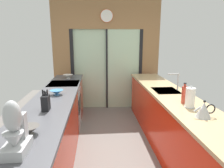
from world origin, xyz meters
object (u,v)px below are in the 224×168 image
object	(u,v)px
mixing_bowl_mid	(57,92)
mixing_bowl_far	(68,76)
paper_towel_roll	(190,98)
mixing_bowl_near	(29,130)
kettle	(204,110)
oven_range	(65,106)
knife_block	(46,103)
soap_bottle_far	(184,94)
stand_mixer	(15,133)

from	to	relation	value
mixing_bowl_mid	mixing_bowl_far	world-z (taller)	mixing_bowl_far
paper_towel_roll	mixing_bowl_near	bearing A→B (deg)	-161.88
kettle	mixing_bowl_far	bearing A→B (deg)	126.81
oven_range	paper_towel_roll	xyz separation A→B (m)	(1.80, -1.55, 0.59)
oven_range	mixing_bowl_mid	bearing A→B (deg)	-88.73
knife_block	kettle	bearing A→B (deg)	-11.70
mixing_bowl_near	soap_bottle_far	bearing A→B (deg)	22.85
knife_block	soap_bottle_far	size ratio (longest dim) A/B	0.92
mixing_bowl_mid	mixing_bowl_far	bearing A→B (deg)	90.00
stand_mixer	paper_towel_roll	distance (m)	1.99
mixing_bowl_near	knife_block	size ratio (longest dim) A/B	0.70
stand_mixer	paper_towel_roll	xyz separation A→B (m)	(1.78, 0.88, -0.04)
knife_block	soap_bottle_far	xyz separation A→B (m)	(1.78, 0.13, 0.02)
stand_mixer	kettle	bearing A→B (deg)	17.24
oven_range	soap_bottle_far	xyz separation A→B (m)	(1.80, -1.39, 0.59)
oven_range	mixing_bowl_far	bearing A→B (deg)	87.89
stand_mixer	mixing_bowl_mid	bearing A→B (deg)	90.00
oven_range	kettle	size ratio (longest dim) A/B	3.71
mixing_bowl_mid	stand_mixer	size ratio (longest dim) A/B	0.49
kettle	soap_bottle_far	bearing A→B (deg)	90.23
stand_mixer	soap_bottle_far	size ratio (longest dim) A/B	1.49
mixing_bowl_near	soap_bottle_far	world-z (taller)	soap_bottle_far
mixing_bowl_mid	paper_towel_roll	bearing A→B (deg)	-22.10
oven_range	soap_bottle_far	size ratio (longest dim) A/B	3.27
mixing_bowl_far	soap_bottle_far	xyz separation A→B (m)	(1.78, -1.89, 0.08)
oven_range	paper_towel_roll	world-z (taller)	paper_towel_roll
mixing_bowl_near	oven_range	bearing A→B (deg)	90.49
knife_block	paper_towel_roll	xyz separation A→B (m)	(1.78, -0.04, 0.03)
stand_mixer	soap_bottle_far	bearing A→B (deg)	30.49
mixing_bowl_far	paper_towel_roll	xyz separation A→B (m)	(1.78, -2.05, 0.08)
mixing_bowl_near	paper_towel_roll	distance (m)	1.87
mixing_bowl_mid	paper_towel_roll	xyz separation A→B (m)	(1.78, -0.72, 0.08)
stand_mixer	soap_bottle_far	xyz separation A→B (m)	(1.78, 1.05, -0.04)
mixing_bowl_far	soap_bottle_far	bearing A→B (deg)	-46.66
mixing_bowl_mid	knife_block	world-z (taller)	knife_block
oven_range	kettle	distance (m)	2.66
paper_towel_roll	mixing_bowl_mid	bearing A→B (deg)	157.90
knife_block	soap_bottle_far	world-z (taller)	soap_bottle_far
mixing_bowl_mid	kettle	xyz separation A→B (m)	(1.78, -1.05, 0.05)
oven_range	mixing_bowl_near	bearing A→B (deg)	-89.51
kettle	oven_range	bearing A→B (deg)	133.76
mixing_bowl_far	oven_range	bearing A→B (deg)	-92.11
oven_range	soap_bottle_far	distance (m)	2.34
mixing_bowl_mid	kettle	world-z (taller)	kettle
knife_block	soap_bottle_far	distance (m)	1.78
mixing_bowl_near	mixing_bowl_far	xyz separation A→B (m)	(-0.00, 2.64, 0.00)
soap_bottle_far	mixing_bowl_mid	bearing A→B (deg)	162.69
mixing_bowl_near	knife_block	world-z (taller)	knife_block
mixing_bowl_far	knife_block	bearing A→B (deg)	-90.00
stand_mixer	paper_towel_roll	bearing A→B (deg)	26.31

